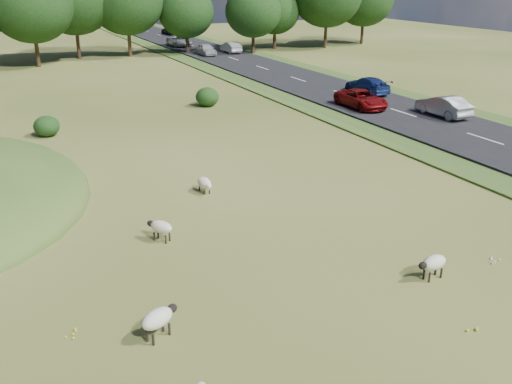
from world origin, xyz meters
TOP-DOWN VIEW (x-y plane):
  - ground at (0.00, 20.00)m, footprint 160.00×160.00m
  - road at (20.00, 30.00)m, footprint 8.00×150.00m
  - treeline at (-1.06, 55.44)m, footprint 96.28×14.66m
  - shrubs at (-3.23, 25.04)m, footprint 23.27×7.45m
  - sheep_0 at (-2.66, 3.08)m, footprint 1.00×1.18m
  - sheep_1 at (-4.61, -3.22)m, footprint 1.37×1.01m
  - sheep_2 at (0.83, 7.37)m, footprint 0.58×1.30m
  - sheep_3 at (5.02, -3.99)m, footprint 1.26×0.65m
  - car_0 at (18.10, 63.03)m, footprint 2.48×5.39m
  - car_1 at (21.90, 13.88)m, footprint 1.57×4.51m
  - car_2 at (18.10, 52.47)m, footprint 1.70×4.24m
  - car_3 at (21.90, 53.29)m, footprint 1.47×4.23m
  - car_4 at (21.90, 79.56)m, footprint 1.95×4.79m
  - car_5 at (21.90, 23.22)m, footprint 1.97×4.85m
  - car_6 at (18.10, 18.75)m, footprint 2.27×4.91m

SIDE VIEW (x-z plane):
  - ground at x=0.00m, z-range 0.00..0.00m
  - road at x=20.00m, z-range 0.00..0.25m
  - sheep_2 at x=0.83m, z-range 0.10..0.85m
  - sheep_0 at x=-2.66m, z-range 0.17..1.03m
  - sheep_3 at x=5.02m, z-range 0.18..1.07m
  - sheep_1 at x=-4.61m, z-range 0.19..1.15m
  - shrubs at x=-3.23m, z-range -0.02..1.50m
  - car_6 at x=18.10m, z-range 0.25..1.62m
  - car_4 at x=21.90m, z-range 0.25..1.64m
  - car_3 at x=21.90m, z-range 0.25..1.64m
  - car_5 at x=21.90m, z-range 0.25..1.66m
  - car_2 at x=18.10m, z-range 0.25..1.69m
  - car_1 at x=21.90m, z-range 0.25..1.74m
  - car_0 at x=18.10m, z-range 0.25..1.75m
  - treeline at x=-1.06m, z-range 0.72..12.41m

